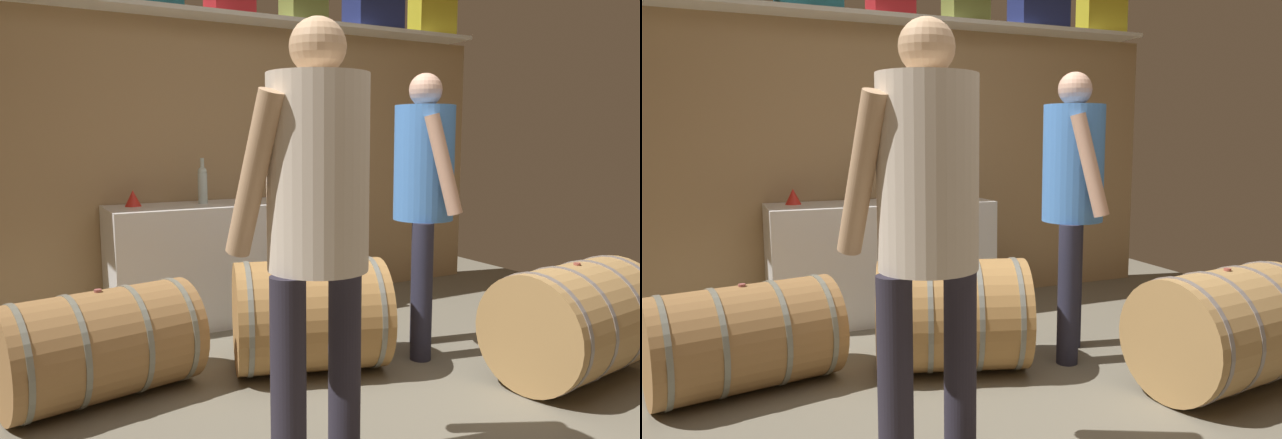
# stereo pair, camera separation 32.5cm
# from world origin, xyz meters

# --- Properties ---
(ground_plane) EXTENTS (5.78, 7.78, 0.02)m
(ground_plane) POSITION_xyz_m (0.00, 0.57, -0.01)
(ground_plane) COLOR #6E6857
(back_wall_panel) EXTENTS (4.58, 0.10, 2.14)m
(back_wall_panel) POSITION_xyz_m (0.00, 2.29, 1.07)
(back_wall_panel) COLOR #A48359
(back_wall_panel) RESTS_ON ground
(high_shelf_board) EXTENTS (4.21, 0.40, 0.03)m
(high_shelf_board) POSITION_xyz_m (0.00, 2.14, 2.15)
(high_shelf_board) COLOR white
(high_shelf_board) RESTS_ON back_wall_panel
(toolcase_olive) EXTENTS (0.33, 0.25, 0.30)m
(toolcase_olive) POSITION_xyz_m (0.58, 2.14, 2.32)
(toolcase_olive) COLOR olive
(toolcase_olive) RESTS_ON high_shelf_board
(toolcase_navy) EXTENTS (0.43, 0.31, 0.30)m
(toolcase_navy) POSITION_xyz_m (1.22, 2.14, 2.32)
(toolcase_navy) COLOR navy
(toolcase_navy) RESTS_ON high_shelf_board
(toolcase_yellow) EXTENTS (0.41, 0.20, 0.33)m
(toolcase_yellow) POSITION_xyz_m (1.83, 2.14, 2.33)
(toolcase_yellow) COLOR yellow
(toolcase_yellow) RESTS_ON high_shelf_board
(work_cabinet) EXTENTS (1.59, 0.55, 0.84)m
(work_cabinet) POSITION_xyz_m (-0.16, 1.95, 0.42)
(work_cabinet) COLOR white
(work_cabinet) RESTS_ON ground
(wine_bottle_amber) EXTENTS (0.08, 0.08, 0.31)m
(wine_bottle_amber) POSITION_xyz_m (0.39, 1.78, 0.98)
(wine_bottle_amber) COLOR brown
(wine_bottle_amber) RESTS_ON work_cabinet
(wine_bottle_clear) EXTENTS (0.07, 0.07, 0.32)m
(wine_bottle_clear) POSITION_xyz_m (-0.29, 2.01, 0.98)
(wine_bottle_clear) COLOR #B8C7C0
(wine_bottle_clear) RESTS_ON work_cabinet
(wine_glass) EXTENTS (0.09, 0.09, 0.15)m
(wine_glass) POSITION_xyz_m (0.54, 1.97, 0.94)
(wine_glass) COLOR white
(wine_glass) RESTS_ON work_cabinet
(red_funnel) EXTENTS (0.11, 0.11, 0.11)m
(red_funnel) POSITION_xyz_m (-0.76, 2.06, 0.89)
(red_funnel) COLOR red
(red_funnel) RESTS_ON work_cabinet
(wine_barrel_near) EXTENTS (0.97, 0.84, 0.64)m
(wine_barrel_near) POSITION_xyz_m (-0.09, 0.80, 0.32)
(wine_barrel_near) COLOR #A67740
(wine_barrel_near) RESTS_ON ground
(wine_barrel_far) EXTENTS (1.01, 0.71, 0.56)m
(wine_barrel_far) POSITION_xyz_m (-1.18, 0.96, 0.28)
(wine_barrel_far) COLOR olive
(wine_barrel_far) RESTS_ON ground
(wine_barrel_flank) EXTENTS (0.94, 0.73, 0.64)m
(wine_barrel_flank) POSITION_xyz_m (1.11, 0.00, 0.32)
(wine_barrel_flank) COLOR #A9814C
(wine_barrel_flank) RESTS_ON ground
(tasting_cup) EXTENTS (0.06, 0.06, 0.05)m
(tasting_cup) POSITION_xyz_m (-0.04, 0.80, 0.66)
(tasting_cup) COLOR red
(tasting_cup) RESTS_ON wine_barrel_near
(winemaker_pouring) EXTENTS (0.55, 0.47, 1.71)m
(winemaker_pouring) POSITION_xyz_m (-0.60, -0.23, 1.05)
(winemaker_pouring) COLOR #292632
(winemaker_pouring) RESTS_ON ground
(visitor_tasting) EXTENTS (0.48, 0.51, 1.67)m
(visitor_tasting) POSITION_xyz_m (0.66, 0.73, 1.03)
(visitor_tasting) COLOR #26273A
(visitor_tasting) RESTS_ON ground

